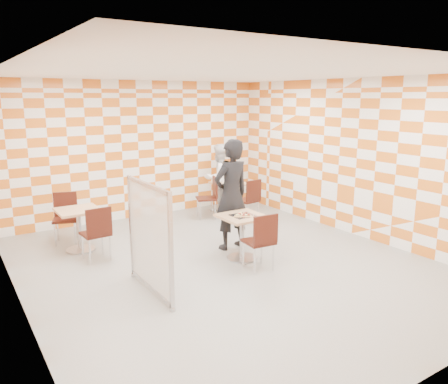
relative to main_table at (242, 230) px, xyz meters
name	(u,v)px	position (x,y,z in m)	size (l,w,h in m)	color
room_shell	(208,168)	(-0.37, 0.48, 0.99)	(7.00, 7.00, 7.00)	gray
main_table	(242,230)	(0.00, 0.00, 0.00)	(0.70, 0.70, 0.75)	tan
second_table	(229,193)	(1.38, 2.44, 0.00)	(0.70, 0.70, 0.75)	tan
empty_table	(79,223)	(-2.15, 1.88, 0.00)	(0.70, 0.70, 0.75)	tan
chair_main_front	(262,238)	(-0.05, -0.59, 0.04)	(0.46, 0.47, 0.92)	#37120B
chair_second_front	(250,197)	(1.44, 1.73, 0.04)	(0.48, 0.49, 0.92)	#37120B
chair_second_side	(210,194)	(0.87, 2.43, 0.04)	(0.55, 0.55, 0.92)	#37120B
chair_empty_near	(97,230)	(-2.04, 1.19, 0.04)	(0.45, 0.46, 0.92)	#37120B
chair_empty_far	(65,213)	(-2.22, 2.52, 0.04)	(0.54, 0.54, 0.92)	#37120B
partition	(149,238)	(-1.79, -0.36, 0.28)	(0.08, 1.38, 1.55)	white
man_dark	(231,195)	(0.16, 0.56, 0.47)	(0.71, 0.47, 1.95)	black
man_white	(219,178)	(1.38, 2.88, 0.28)	(0.77, 0.60, 1.59)	white
pizza_on_foil	(243,215)	(0.00, -0.02, 0.26)	(0.40, 0.40, 0.04)	silver
sport_bottle	(223,179)	(1.28, 2.54, 0.33)	(0.06, 0.06, 0.20)	white
soda_bottle	(231,177)	(1.49, 2.54, 0.34)	(0.07, 0.07, 0.23)	black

